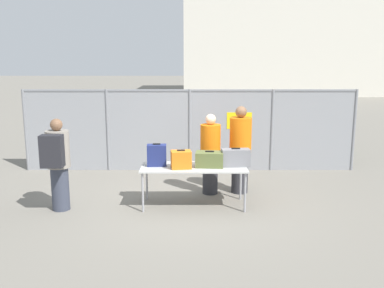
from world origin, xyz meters
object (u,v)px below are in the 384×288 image
inspection_table (195,169)px  utility_trailer (278,136)px  traveler_hooded (59,161)px  suitcase_orange (182,159)px  security_worker_near (212,153)px  suitcase_navy (158,155)px  suitcase_olive (211,159)px  security_worker_far (242,149)px  suitcase_grey (237,158)px

inspection_table → utility_trailer: bearing=63.6°
traveler_hooded → suitcase_orange: bearing=14.6°
utility_trailer → traveler_hooded: bearing=-132.8°
security_worker_near → utility_trailer: bearing=-131.9°
utility_trailer → suitcase_navy: bearing=-122.6°
suitcase_olive → utility_trailer: 5.52m
security_worker_near → security_worker_far: 0.61m
suitcase_olive → security_worker_near: 0.73m
suitcase_grey → suitcase_orange: bearing=-171.8°
suitcase_navy → security_worker_near: security_worker_near is taller
utility_trailer → security_worker_near: bearing=-116.7°
inspection_table → suitcase_grey: 0.80m
suitcase_navy → utility_trailer: size_ratio=0.12×
suitcase_olive → utility_trailer: bearing=66.3°
traveler_hooded → security_worker_far: 3.52m
suitcase_orange → security_worker_far: bearing=38.2°
suitcase_navy → security_worker_far: 1.78m
traveler_hooded → inspection_table: bearing=16.9°
suitcase_orange → suitcase_olive: bearing=12.7°
security_worker_far → traveler_hooded: bearing=47.6°
suitcase_orange → suitcase_olive: (0.52, 0.12, -0.02)m
inspection_table → traveler_hooded: traveler_hooded is taller
suitcase_navy → security_worker_near: size_ratio=0.26×
suitcase_olive → traveler_hooded: size_ratio=0.32×
suitcase_navy → utility_trailer: bearing=57.4°
suitcase_navy → security_worker_far: size_ratio=0.24×
suitcase_olive → security_worker_near: (0.05, 0.73, -0.05)m
inspection_table → suitcase_navy: (-0.68, 0.06, 0.25)m
suitcase_orange → suitcase_olive: 0.53m
security_worker_far → utility_trailer: 4.54m
security_worker_far → utility_trailer: (1.56, 4.24, -0.50)m
inspection_table → suitcase_grey: bearing=2.2°
suitcase_orange → suitcase_olive: size_ratio=0.74×
suitcase_navy → suitcase_orange: suitcase_navy is taller
suitcase_grey → suitcase_navy: bearing=178.8°
inspection_table → suitcase_orange: (-0.23, -0.11, 0.21)m
inspection_table → suitcase_orange: bearing=-153.7°
security_worker_far → utility_trailer: size_ratio=0.51×
suitcase_olive → security_worker_near: size_ratio=0.33×
suitcase_orange → security_worker_near: size_ratio=0.24×
suitcase_navy → utility_trailer: 5.93m
traveler_hooded → utility_trailer: size_ratio=0.48×
suitcase_grey → utility_trailer: bearing=70.9°
suitcase_orange → suitcase_grey: bearing=8.2°
suitcase_orange → utility_trailer: bearing=62.1°
suitcase_grey → inspection_table: bearing=-177.8°
inspection_table → security_worker_near: 0.82m
utility_trailer → suitcase_olive: bearing=-113.7°
suitcase_orange → security_worker_far: 1.49m
inspection_table → suitcase_orange: 0.33m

